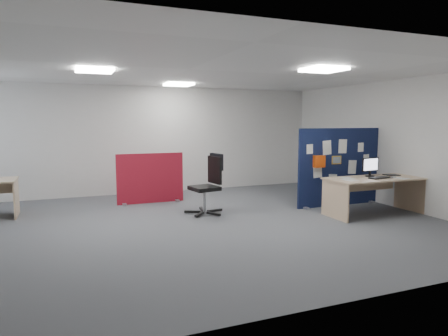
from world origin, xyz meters
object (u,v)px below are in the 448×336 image
object	(u,v)px
navy_divider	(338,167)
monitor_main	(370,166)
office_chair	(210,180)
main_desk	(373,186)
red_divider	(150,179)

from	to	relation	value
navy_divider	monitor_main	world-z (taller)	navy_divider
office_chair	navy_divider	bearing A→B (deg)	-16.93
navy_divider	main_desk	size ratio (longest dim) A/B	1.06
monitor_main	office_chair	xyz separation A→B (m)	(-2.99, 1.12, -0.28)
navy_divider	office_chair	world-z (taller)	navy_divider
main_desk	red_divider	size ratio (longest dim) A/B	1.29
navy_divider	red_divider	distance (m)	4.14
monitor_main	red_divider	bearing A→B (deg)	137.97
main_desk	red_divider	distance (m)	4.70
monitor_main	red_divider	world-z (taller)	red_divider
main_desk	red_divider	xyz separation A→B (m)	(-3.85, 2.71, -0.02)
monitor_main	main_desk	bearing A→B (deg)	-109.70
main_desk	office_chair	bearing A→B (deg)	157.37
red_divider	office_chair	size ratio (longest dim) A/B	1.27
monitor_main	red_divider	size ratio (longest dim) A/B	0.29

